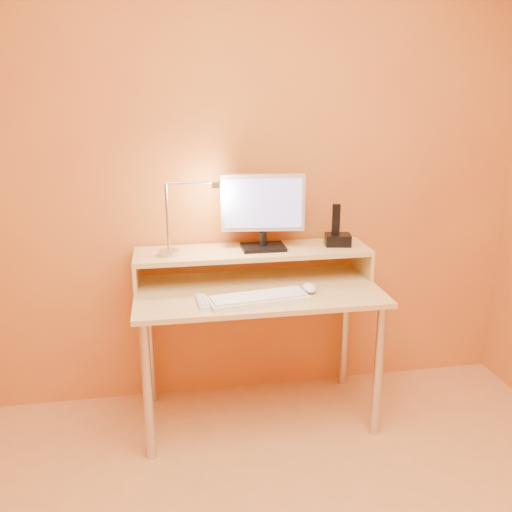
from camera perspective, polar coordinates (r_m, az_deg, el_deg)
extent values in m
cube|color=#C8842D|center=(2.82, -0.91, 8.91)|extent=(3.00, 0.04, 2.50)
cylinder|color=#BDBDBE|center=(2.55, -11.44, -14.01)|extent=(0.04, 0.04, 0.69)
cylinder|color=#BDBDBE|center=(2.73, 12.86, -11.92)|extent=(0.04, 0.04, 0.69)
cylinder|color=#BDBDBE|center=(2.99, -11.23, -9.11)|extent=(0.04, 0.04, 0.69)
cylinder|color=#BDBDBE|center=(3.14, 9.42, -7.67)|extent=(0.04, 0.04, 0.69)
cube|color=tan|center=(2.65, 0.20, -3.76)|extent=(1.20, 0.60, 0.02)
cube|color=tan|center=(2.73, -12.65, -1.74)|extent=(0.02, 0.30, 0.14)
cube|color=tan|center=(2.91, 11.22, -0.49)|extent=(0.02, 0.30, 0.14)
cube|color=tan|center=(2.74, -0.33, 0.47)|extent=(1.20, 0.30, 0.02)
cube|color=black|center=(2.74, 0.76, 0.95)|extent=(0.22, 0.16, 0.02)
cylinder|color=black|center=(2.73, 0.76, 1.84)|extent=(0.04, 0.04, 0.07)
cube|color=#B5B5B7|center=(2.70, 0.74, 5.69)|extent=(0.42, 0.09, 0.29)
cube|color=black|center=(2.72, 0.65, 5.79)|extent=(0.38, 0.06, 0.24)
cube|color=#8C90D2|center=(2.68, 0.81, 5.62)|extent=(0.38, 0.05, 0.25)
cylinder|color=#BDBDBE|center=(2.67, -9.24, 0.36)|extent=(0.10, 0.10, 0.02)
cylinder|color=#BDBDBE|center=(2.62, -9.42, 4.08)|extent=(0.01, 0.01, 0.33)
cylinder|color=#BDBDBE|center=(2.60, -6.93, 7.76)|extent=(0.24, 0.01, 0.01)
cylinder|color=#BDBDBE|center=(2.61, -4.26, 7.54)|extent=(0.04, 0.04, 0.03)
cylinder|color=#FFEAC6|center=(2.61, -4.25, 7.19)|extent=(0.03, 0.03, 0.00)
cube|color=black|center=(2.83, 8.70, 1.72)|extent=(0.15, 0.12, 0.06)
cube|color=black|center=(2.80, 8.51, 3.88)|extent=(0.04, 0.03, 0.16)
cube|color=#2085FF|center=(2.80, 9.90, 1.49)|extent=(0.01, 0.00, 0.04)
cube|color=white|center=(2.48, 0.28, -4.62)|extent=(0.48, 0.21, 0.02)
ellipsoid|color=white|center=(2.62, 5.69, -3.37)|extent=(0.08, 0.12, 0.04)
cube|color=white|center=(2.47, -5.71, -4.90)|extent=(0.06, 0.17, 0.02)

